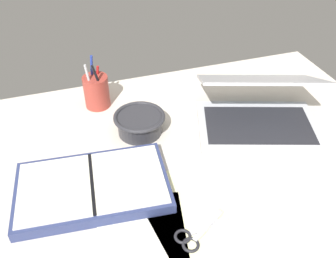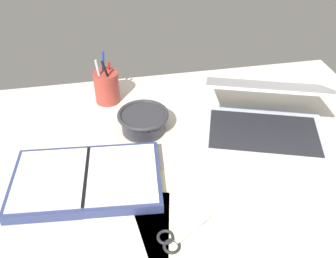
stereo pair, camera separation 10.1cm
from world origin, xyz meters
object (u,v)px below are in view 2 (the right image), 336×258
pen_cup (107,87)px  scissors (175,238)px  planner (87,179)px  laptop (265,118)px  bowl (143,121)px

pen_cup → scissors: 58.40cm
planner → scissors: size_ratio=2.86×
laptop → scissors: bearing=-117.5°
bowl → laptop: bearing=-12.3°
planner → scissors: (18.49, -20.31, -1.18)cm
bowl → scissors: size_ratio=1.11×
laptop → planner: bearing=-148.9°
bowl → scissors: bowl is taller
laptop → planner: 52.80cm
pen_cup → planner: 37.78cm
laptop → pen_cup: (-43.87, 25.22, 0.17)cm
pen_cup → planner: bearing=-101.5°
laptop → bowl: 35.27cm
laptop → bowl: laptop is taller
scissors → pen_cup: bearing=81.0°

